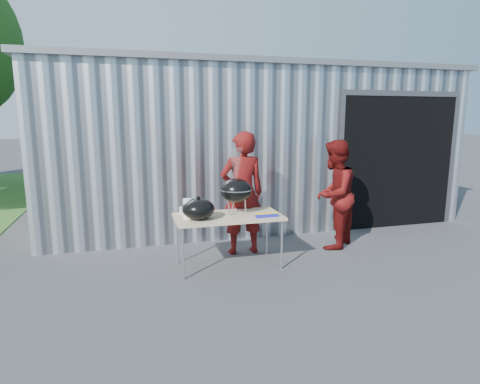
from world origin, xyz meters
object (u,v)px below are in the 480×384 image
object	(u,v)px
person_cook	(242,193)
person_bystander	(334,194)
kettle_grill	(236,185)
folding_table	(228,218)

from	to	relation	value
person_cook	person_bystander	world-z (taller)	person_cook
kettle_grill	person_bystander	distance (m)	1.79
folding_table	person_cook	bearing A→B (deg)	55.49
folding_table	kettle_grill	size ratio (longest dim) A/B	1.59
folding_table	person_bystander	bearing A→B (deg)	11.81
person_bystander	kettle_grill	bearing A→B (deg)	-31.45
person_bystander	folding_table	bearing A→B (deg)	-30.13
kettle_grill	person_bystander	size ratio (longest dim) A/B	0.53
folding_table	kettle_grill	xyz separation A→B (m)	(0.13, 0.07, 0.46)
person_cook	folding_table	bearing A→B (deg)	54.32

